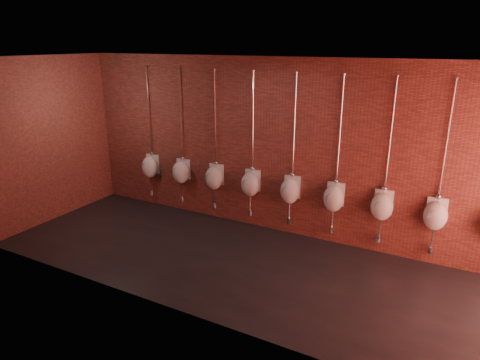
{
  "coord_description": "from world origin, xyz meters",
  "views": [
    {
      "loc": [
        2.9,
        -5.44,
        3.46
      ],
      "look_at": [
        -0.51,
        0.9,
        1.1
      ],
      "focal_mm": 32.0,
      "sensor_mm": 36.0,
      "label": 1
    }
  ],
  "objects_px": {
    "urinal_1": "(181,171)",
    "urinal_3": "(250,183)",
    "urinal_5": "(334,197)",
    "urinal_4": "(290,190)",
    "urinal_2": "(214,177)",
    "urinal_6": "(382,205)",
    "urinal_7": "(436,214)",
    "urinal_0": "(150,166)"
  },
  "relations": [
    {
      "from": "urinal_7",
      "to": "urinal_3",
      "type": "bearing_deg",
      "value": 180.0
    },
    {
      "from": "urinal_3",
      "to": "urinal_4",
      "type": "bearing_deg",
      "value": 0.0
    },
    {
      "from": "urinal_1",
      "to": "urinal_4",
      "type": "bearing_deg",
      "value": 0.0
    },
    {
      "from": "urinal_2",
      "to": "urinal_7",
      "type": "xyz_separation_m",
      "value": [
        4.01,
        0.0,
        0.0
      ]
    },
    {
      "from": "urinal_7",
      "to": "urinal_0",
      "type": "bearing_deg",
      "value": 180.0
    },
    {
      "from": "urinal_0",
      "to": "urinal_4",
      "type": "bearing_deg",
      "value": 0.0
    },
    {
      "from": "urinal_4",
      "to": "urinal_5",
      "type": "bearing_deg",
      "value": 0.0
    },
    {
      "from": "urinal_1",
      "to": "urinal_5",
      "type": "distance_m",
      "value": 3.21
    },
    {
      "from": "urinal_0",
      "to": "urinal_4",
      "type": "xyz_separation_m",
      "value": [
        3.21,
        0.0,
        0.0
      ]
    },
    {
      "from": "urinal_1",
      "to": "urinal_6",
      "type": "relative_size",
      "value": 1.0
    },
    {
      "from": "urinal_1",
      "to": "urinal_7",
      "type": "relative_size",
      "value": 1.0
    },
    {
      "from": "urinal_1",
      "to": "urinal_3",
      "type": "xyz_separation_m",
      "value": [
        1.61,
        0.0,
        0.0
      ]
    },
    {
      "from": "urinal_2",
      "to": "urinal_6",
      "type": "height_order",
      "value": "same"
    },
    {
      "from": "urinal_0",
      "to": "urinal_3",
      "type": "height_order",
      "value": "same"
    },
    {
      "from": "urinal_5",
      "to": "urinal_7",
      "type": "xyz_separation_m",
      "value": [
        1.61,
        0.0,
        0.0
      ]
    },
    {
      "from": "urinal_5",
      "to": "urinal_6",
      "type": "bearing_deg",
      "value": 0.0
    },
    {
      "from": "urinal_6",
      "to": "urinal_7",
      "type": "height_order",
      "value": "same"
    },
    {
      "from": "urinal_1",
      "to": "urinal_6",
      "type": "xyz_separation_m",
      "value": [
        4.01,
        0.0,
        0.0
      ]
    },
    {
      "from": "urinal_6",
      "to": "urinal_7",
      "type": "distance_m",
      "value": 0.8
    },
    {
      "from": "urinal_3",
      "to": "urinal_1",
      "type": "bearing_deg",
      "value": 180.0
    },
    {
      "from": "urinal_7",
      "to": "urinal_5",
      "type": "bearing_deg",
      "value": 180.0
    },
    {
      "from": "urinal_0",
      "to": "urinal_3",
      "type": "relative_size",
      "value": 1.0
    },
    {
      "from": "urinal_0",
      "to": "urinal_7",
      "type": "xyz_separation_m",
      "value": [
        5.62,
        0.0,
        0.0
      ]
    },
    {
      "from": "urinal_5",
      "to": "urinal_1",
      "type": "bearing_deg",
      "value": 180.0
    },
    {
      "from": "urinal_2",
      "to": "urinal_4",
      "type": "height_order",
      "value": "same"
    },
    {
      "from": "urinal_4",
      "to": "urinal_5",
      "type": "relative_size",
      "value": 1.0
    },
    {
      "from": "urinal_3",
      "to": "urinal_6",
      "type": "bearing_deg",
      "value": 0.0
    },
    {
      "from": "urinal_4",
      "to": "urinal_7",
      "type": "bearing_deg",
      "value": 0.0
    },
    {
      "from": "urinal_2",
      "to": "urinal_5",
      "type": "bearing_deg",
      "value": 0.0
    },
    {
      "from": "urinal_0",
      "to": "urinal_6",
      "type": "relative_size",
      "value": 1.0
    },
    {
      "from": "urinal_3",
      "to": "urinal_7",
      "type": "height_order",
      "value": "same"
    },
    {
      "from": "urinal_0",
      "to": "urinal_7",
      "type": "distance_m",
      "value": 5.62
    },
    {
      "from": "urinal_0",
      "to": "urinal_4",
      "type": "height_order",
      "value": "same"
    },
    {
      "from": "urinal_2",
      "to": "urinal_4",
      "type": "bearing_deg",
      "value": 0.0
    },
    {
      "from": "urinal_0",
      "to": "urinal_6",
      "type": "bearing_deg",
      "value": 0.0
    },
    {
      "from": "urinal_2",
      "to": "urinal_7",
      "type": "bearing_deg",
      "value": 0.0
    },
    {
      "from": "urinal_3",
      "to": "urinal_5",
      "type": "height_order",
      "value": "same"
    },
    {
      "from": "urinal_2",
      "to": "urinal_3",
      "type": "distance_m",
      "value": 0.8
    },
    {
      "from": "urinal_5",
      "to": "urinal_4",
      "type": "bearing_deg",
      "value": 180.0
    },
    {
      "from": "urinal_4",
      "to": "urinal_0",
      "type": "bearing_deg",
      "value": 180.0
    },
    {
      "from": "urinal_5",
      "to": "urinal_6",
      "type": "distance_m",
      "value": 0.8
    },
    {
      "from": "urinal_6",
      "to": "urinal_7",
      "type": "xyz_separation_m",
      "value": [
        0.8,
        0.0,
        0.0
      ]
    }
  ]
}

